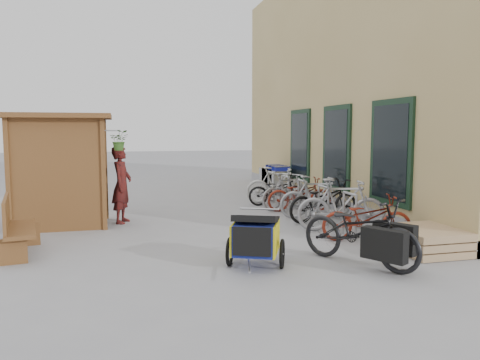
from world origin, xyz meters
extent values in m
plane|color=gray|center=(0.00, 0.00, 0.00)|extent=(80.00, 80.00, 0.00)
cube|color=tan|center=(6.50, 4.50, 3.50)|extent=(6.00, 13.00, 7.00)
cube|color=gray|center=(3.58, 4.50, 0.15)|extent=(0.18, 13.00, 0.30)
cube|color=black|center=(3.47, 0.50, 1.60)|extent=(0.06, 1.50, 2.20)
cube|color=black|center=(3.44, 0.50, 1.60)|extent=(0.02, 1.25, 1.95)
cube|color=black|center=(3.47, 3.00, 1.60)|extent=(0.06, 1.50, 2.20)
cube|color=black|center=(3.44, 3.00, 1.60)|extent=(0.02, 1.25, 1.95)
cube|color=black|center=(3.47, 5.50, 1.60)|extent=(0.06, 1.50, 2.20)
cube|color=black|center=(3.44, 5.50, 1.60)|extent=(0.02, 1.25, 1.95)
cube|color=brown|center=(-4.10, 1.85, 1.15)|extent=(0.09, 0.09, 2.30)
cube|color=brown|center=(-2.30, 1.85, 1.15)|extent=(0.09, 0.09, 2.30)
cube|color=brown|center=(-4.10, 3.15, 1.15)|extent=(0.09, 0.09, 2.30)
cube|color=brown|center=(-2.30, 3.15, 1.15)|extent=(0.09, 0.09, 2.30)
cube|color=brown|center=(-4.07, 2.50, 1.15)|extent=(0.05, 1.30, 2.30)
cube|color=brown|center=(-3.20, 1.88, 1.15)|extent=(1.80, 0.05, 2.30)
cube|color=brown|center=(-3.20, 3.12, 1.15)|extent=(1.80, 0.05, 2.30)
cube|color=brown|center=(-3.20, 2.50, 2.35)|extent=(2.15, 1.65, 0.10)
cube|color=brown|center=(-3.40, 2.50, 0.90)|extent=(1.30, 1.15, 0.04)
cube|color=brown|center=(-3.40, 2.50, 1.50)|extent=(1.30, 1.15, 0.04)
cylinder|color=#A5A8AD|center=(-2.12, 1.85, 2.05)|extent=(0.36, 0.02, 0.02)
imported|color=#335B20|center=(-1.97, 1.85, 1.85)|extent=(0.38, 0.33, 0.42)
cylinder|color=#A5A8AD|center=(2.30, -0.25, 0.42)|extent=(0.05, 0.05, 0.84)
cylinder|color=#A5A8AD|center=(2.30, 0.25, 0.42)|extent=(0.05, 0.05, 0.84)
cylinder|color=#A5A8AD|center=(2.30, 0.00, 0.84)|extent=(0.05, 0.50, 0.05)
cylinder|color=#A5A8AD|center=(2.30, 0.95, 0.42)|extent=(0.05, 0.05, 0.84)
cylinder|color=#A5A8AD|center=(2.30, 1.45, 0.42)|extent=(0.05, 0.05, 0.84)
cylinder|color=#A5A8AD|center=(2.30, 1.20, 0.84)|extent=(0.05, 0.50, 0.05)
cylinder|color=#A5A8AD|center=(2.30, 2.15, 0.42)|extent=(0.05, 0.05, 0.84)
cylinder|color=#A5A8AD|center=(2.30, 2.65, 0.42)|extent=(0.05, 0.05, 0.84)
cylinder|color=#A5A8AD|center=(2.30, 2.40, 0.84)|extent=(0.05, 0.50, 0.05)
cylinder|color=#A5A8AD|center=(2.30, 3.35, 0.42)|extent=(0.05, 0.05, 0.84)
cylinder|color=#A5A8AD|center=(2.30, 3.85, 0.42)|extent=(0.05, 0.05, 0.84)
cylinder|color=#A5A8AD|center=(2.30, 3.60, 0.84)|extent=(0.05, 0.50, 0.05)
cylinder|color=#A5A8AD|center=(2.30, 4.55, 0.42)|extent=(0.05, 0.05, 0.84)
cylinder|color=#A5A8AD|center=(2.30, 5.05, 0.42)|extent=(0.05, 0.05, 0.84)
cylinder|color=#A5A8AD|center=(2.30, 4.80, 0.84)|extent=(0.05, 0.50, 0.05)
cube|color=tan|center=(3.00, -1.40, 0.07)|extent=(1.00, 1.20, 0.12)
cube|color=tan|center=(3.00, -1.40, 0.21)|extent=(1.00, 1.20, 0.12)
cube|color=tan|center=(3.00, -1.40, 0.35)|extent=(1.00, 1.20, 0.12)
cube|color=brown|center=(-3.60, 0.18, 0.43)|extent=(0.71, 1.58, 0.06)
cube|color=brown|center=(-3.80, 0.18, 0.71)|extent=(0.31, 1.51, 0.51)
cube|color=brown|center=(-3.60, -0.43, 0.20)|extent=(0.41, 0.13, 0.41)
cube|color=brown|center=(-3.60, 0.79, 0.20)|extent=(0.41, 0.13, 0.41)
cube|color=silver|center=(3.00, 6.17, 0.54)|extent=(0.50, 0.77, 0.47)
cube|color=#1921A4|center=(3.00, 5.78, 0.86)|extent=(0.50, 0.04, 0.16)
cylinder|color=silver|center=(3.00, 5.76, 0.92)|extent=(0.52, 0.03, 0.03)
cylinder|color=black|center=(2.80, 5.85, 0.05)|extent=(0.04, 0.11, 0.11)
cube|color=silver|center=(3.00, 6.48, 0.54)|extent=(0.50, 0.77, 0.47)
cube|color=#1921A4|center=(3.00, 6.10, 0.86)|extent=(0.50, 0.04, 0.16)
cylinder|color=silver|center=(3.00, 6.07, 0.92)|extent=(0.52, 0.03, 0.03)
cylinder|color=black|center=(2.80, 6.17, 0.05)|extent=(0.04, 0.11, 0.11)
cube|color=silver|center=(3.00, 6.80, 0.54)|extent=(0.50, 0.77, 0.47)
cube|color=#1921A4|center=(3.00, 6.41, 0.86)|extent=(0.50, 0.04, 0.16)
cylinder|color=silver|center=(3.00, 6.39, 0.92)|extent=(0.52, 0.03, 0.03)
cylinder|color=black|center=(2.80, 6.48, 0.05)|extent=(0.04, 0.11, 0.11)
cube|color=silver|center=(3.00, 7.11, 0.54)|extent=(0.50, 0.77, 0.47)
cube|color=#1921A4|center=(3.00, 6.73, 0.86)|extent=(0.50, 0.04, 0.16)
cylinder|color=silver|center=(3.00, 6.70, 0.92)|extent=(0.52, 0.03, 0.03)
cylinder|color=black|center=(2.80, 6.80, 0.05)|extent=(0.04, 0.11, 0.11)
cube|color=navy|center=(-0.03, -1.47, 0.45)|extent=(0.86, 0.95, 0.46)
cube|color=gold|center=(-0.31, -1.34, 0.45)|extent=(0.35, 0.72, 0.46)
cube|color=gold|center=(0.26, -1.59, 0.45)|extent=(0.35, 0.72, 0.46)
cube|color=black|center=(-0.20, -1.84, 0.48)|extent=(0.51, 0.25, 0.42)
cube|color=black|center=(-0.01, -1.42, 0.72)|extent=(0.90, 0.95, 0.22)
torus|color=black|center=(-0.39, -1.30, 0.21)|extent=(0.24, 0.43, 0.45)
torus|color=black|center=(0.34, -1.63, 0.21)|extent=(0.24, 0.43, 0.45)
cylinder|color=#B7B7BC|center=(-0.30, -2.07, 0.21)|extent=(0.30, 0.62, 0.03)
cylinder|color=#B7B7BC|center=(0.15, -1.08, 0.81)|extent=(0.58, 0.29, 0.03)
imported|color=black|center=(1.53, -1.78, 0.52)|extent=(1.60, 2.08, 1.05)
cube|color=black|center=(1.58, -2.38, 0.45)|extent=(0.48, 0.65, 0.45)
cube|color=black|center=(1.97, -2.04, 0.45)|extent=(0.48, 0.65, 0.45)
cube|color=#E44515|center=(1.77, -2.21, 0.50)|extent=(0.19, 0.22, 0.12)
imported|color=maroon|center=(-1.94, 2.53, 0.86)|extent=(0.59, 0.72, 1.72)
imported|color=maroon|center=(2.43, -0.42, 0.43)|extent=(1.75, 0.99, 0.87)
imported|color=#9B9CA0|center=(2.37, 0.48, 0.54)|extent=(1.88, 0.97, 1.09)
imported|color=black|center=(2.47, 1.55, 0.48)|extent=(1.91, 0.98, 0.96)
imported|color=#9B9CA0|center=(2.43, 1.91, 0.51)|extent=(1.74, 0.80, 1.01)
imported|color=maroon|center=(2.45, 2.96, 0.43)|extent=(1.71, 0.78, 0.87)
imported|color=#9B9CA0|center=(2.22, 3.23, 0.48)|extent=(1.67, 0.91, 0.96)
imported|color=black|center=(2.20, 4.01, 0.42)|extent=(1.62, 0.67, 0.83)
imported|color=silver|center=(2.32, 4.38, 0.52)|extent=(1.78, 0.90, 1.03)
camera|label=1|loc=(-2.00, -8.09, 2.04)|focal=35.00mm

